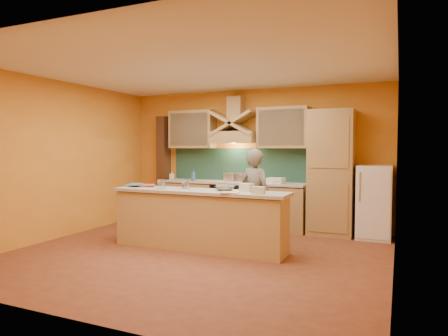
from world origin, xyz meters
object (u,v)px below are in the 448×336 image
at_px(kitchen_scale, 221,187).
at_px(mixing_bowl, 225,188).
at_px(stove, 233,204).
at_px(fridge, 374,202).
at_px(person, 256,196).

relative_size(kitchen_scale, mixing_bowl, 0.41).
bearing_deg(kitchen_scale, stove, 114.40).
relative_size(stove, fridge, 0.69).
distance_m(fridge, mixing_bowl, 2.78).
relative_size(stove, kitchen_scale, 7.33).
relative_size(fridge, person, 0.82).
bearing_deg(stove, mixing_bowl, -71.29).
distance_m(stove, mixing_bowl, 1.98).
distance_m(fridge, kitchen_scale, 2.83).
bearing_deg(mixing_bowl, fridge, 40.92).
bearing_deg(stove, kitchen_scale, -73.16).
distance_m(stove, kitchen_scale, 1.95).
height_order(person, mixing_bowl, person).
relative_size(fridge, mixing_bowl, 4.35).
bearing_deg(stove, fridge, 0.00).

